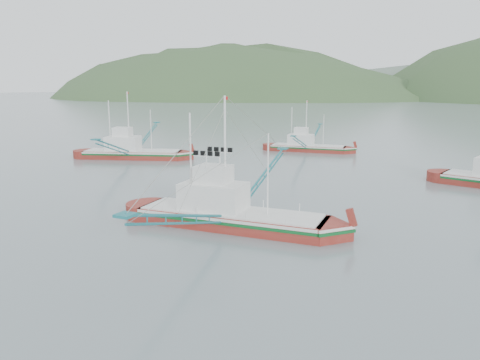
% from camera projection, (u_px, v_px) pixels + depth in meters
% --- Properties ---
extents(ground, '(1200.00, 1200.00, 0.00)m').
position_uv_depth(ground, '(209.00, 232.00, 37.69)').
color(ground, slate).
rests_on(ground, ground).
extents(main_boat, '(16.13, 28.88, 11.69)m').
position_uv_depth(main_boat, '(228.00, 207.00, 38.99)').
color(main_boat, maroon).
rests_on(main_boat, ground).
extents(bg_boat_far, '(13.49, 23.87, 9.69)m').
position_uv_depth(bg_boat_far, '(307.00, 144.00, 83.34)').
color(bg_boat_far, maroon).
rests_on(bg_boat_far, ground).
extents(bg_boat_left, '(16.15, 27.47, 11.47)m').
position_uv_depth(bg_boat_left, '(132.00, 145.00, 75.05)').
color(bg_boat_left, maroon).
rests_on(bg_boat_left, ground).
extents(headland_left, '(448.00, 308.00, 210.00)m').
position_uv_depth(headland_left, '(226.00, 98.00, 431.91)').
color(headland_left, '#334F29').
rests_on(headland_left, ground).
extents(ridge_distant, '(960.00, 400.00, 240.00)m').
position_uv_depth(ridge_distant, '(474.00, 95.00, 522.41)').
color(ridge_distant, slate).
rests_on(ridge_distant, ground).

